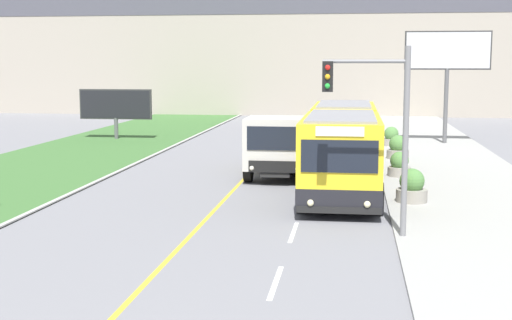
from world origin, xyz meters
TOP-DOWN VIEW (x-y plane):
  - city_bus at (3.96, 20.14)m, footprint 2.70×12.91m
  - dump_truck at (1.43, 21.62)m, footprint 2.59×6.40m
  - traffic_light_mast at (5.00, 12.07)m, footprint 2.28×0.32m
  - billboard_large at (9.58, 34.93)m, footprint 4.79×0.24m
  - billboard_small at (-10.08, 35.12)m, footprint 4.51×0.24m
  - planter_round_near at (6.31, 16.89)m, footprint 1.03×1.03m
  - planter_round_second at (6.24, 22.33)m, footprint 0.94×0.94m
  - planter_round_third at (6.50, 27.77)m, footprint 1.06×1.06m
  - planter_round_far at (6.46, 33.21)m, footprint 0.99×0.99m

SIDE VIEW (x-z plane):
  - planter_round_second at x=6.24m, z-range 0.01..1.02m
  - planter_round_far at x=6.46m, z-range 0.01..1.06m
  - planter_round_near at x=6.31m, z-range 0.01..1.12m
  - planter_round_third at x=6.50m, z-range 0.01..1.14m
  - dump_truck at x=1.43m, z-range 0.02..2.56m
  - city_bus at x=3.96m, z-range 0.03..2.99m
  - billboard_small at x=-10.08m, z-range 0.55..3.61m
  - traffic_light_mast at x=5.00m, z-range 0.73..5.83m
  - billboard_large at x=9.58m, z-range 1.82..8.26m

